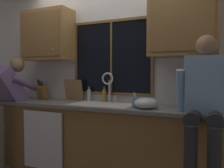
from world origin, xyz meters
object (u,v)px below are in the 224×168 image
person_sitting_on_counter (205,95)px  knife_block (42,92)px  mixing_bowl (146,103)px  bottle_tall_clear (104,96)px  person_standing (4,99)px  bottle_green_glass (89,95)px  soap_dispenser (135,102)px  cutting_board (74,90)px

person_sitting_on_counter → knife_block: size_ratio=3.92×
mixing_bowl → bottle_tall_clear: bottle_tall_clear is taller
person_standing → bottle_green_glass: (1.06, 0.52, 0.05)m
person_sitting_on_counter → mixing_bowl: person_sitting_on_counter is taller
person_sitting_on_counter → soap_dispenser: 0.78m
soap_dispenser → bottle_tall_clear: 0.64m
person_standing → person_sitting_on_counter: 2.60m
cutting_board → bottle_green_glass: 0.26m
knife_block → bottle_green_glass: bearing=9.4°
person_standing → mixing_bowl: person_standing is taller
mixing_bowl → soap_dispenser: bearing=177.8°
knife_block → bottle_green_glass: size_ratio=1.54×
cutting_board → bottle_tall_clear: (0.49, 0.00, -0.06)m
person_standing → bottle_green_glass: person_standing is taller
person_standing → person_sitting_on_counter: bearing=0.7°
mixing_bowl → soap_dispenser: 0.13m
mixing_bowl → person_standing: bearing=-174.6°
person_sitting_on_counter → bottle_green_glass: size_ratio=6.04×
soap_dispenser → mixing_bowl: bearing=-2.2°
knife_block → mixing_bowl: 1.66m
person_standing → soap_dispenser: person_standing is taller
soap_dispenser → person_sitting_on_counter: bearing=-12.0°
cutting_board → bottle_green_glass: bearing=0.4°
person_standing → person_sitting_on_counter: person_sitting_on_counter is taller
bottle_tall_clear → knife_block: bearing=-172.7°
person_sitting_on_counter → person_standing: bearing=-179.3°
mixing_bowl → knife_block: bearing=172.5°
knife_block → soap_dispenser: bearing=-8.0°
person_sitting_on_counter → soap_dispenser: person_sitting_on_counter is taller
person_sitting_on_counter → cutting_board: (-1.79, 0.49, -0.04)m
mixing_bowl → soap_dispenser: (-0.13, 0.01, 0.01)m
person_standing → mixing_bowl: size_ratio=5.91×
person_standing → knife_block: size_ratio=4.79×
person_standing → cutting_board: person_standing is taller
person_standing → bottle_green_glass: 1.18m
mixing_bowl → bottle_green_glass: bottle_green_glass is taller
person_sitting_on_counter → knife_block: person_sitting_on_counter is taller
person_sitting_on_counter → soap_dispenser: (-0.75, 0.16, -0.12)m
person_standing → cutting_board: 0.96m
person_standing → bottle_tall_clear: person_standing is taller
knife_block → bottle_tall_clear: 0.97m
knife_block → soap_dispenser: 1.52m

